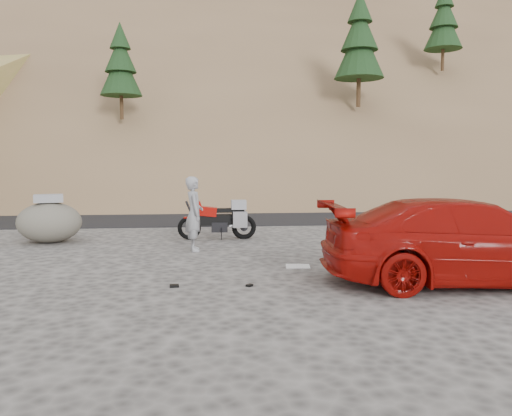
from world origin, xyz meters
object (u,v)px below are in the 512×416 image
(motorcycle, at_px, (221,219))
(boulder, at_px, (49,222))
(red_car, at_px, (467,283))
(man, at_px, (195,251))

(motorcycle, relative_size, boulder, 1.24)
(red_car, bearing_deg, man, 56.01)
(man, bearing_deg, red_car, -135.33)
(boulder, bearing_deg, red_car, -31.73)
(motorcycle, bearing_deg, man, -111.90)
(man, xyz_separation_m, red_car, (4.83, -3.75, 0.00))
(motorcycle, distance_m, red_car, 6.91)
(motorcycle, xyz_separation_m, red_car, (4.15, -5.50, -0.55))
(red_car, height_order, boulder, boulder)
(motorcycle, relative_size, red_car, 0.43)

